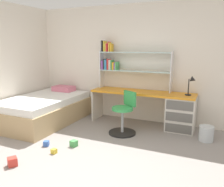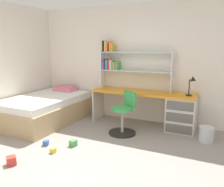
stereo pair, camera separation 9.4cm
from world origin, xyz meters
The scene contains 12 objects.
ground_plane centered at (0.00, 0.00, -0.01)m, with size 5.90×6.45×0.02m, color gray.
room_shell centered at (-1.30, 1.32, 1.27)m, with size 5.90×6.45×2.54m.
desk centered at (0.78, 2.42, 0.40)m, with size 2.16×0.56×0.71m.
bookshelf_hutch centered at (-0.30, 2.59, 1.31)m, with size 1.59×0.22×1.05m.
desk_lamp centered at (1.17, 2.41, 0.97)m, with size 0.20×0.17×0.38m.
swivel_chair centered at (0.04, 1.79, 0.32)m, with size 0.52×0.52×0.81m.
bed_platform centered at (-1.81, 1.71, 0.28)m, with size 1.25×2.01×0.69m.
waste_bin centered at (1.51, 2.05, 0.13)m, with size 0.25×0.25×0.27m, color silver.
toy_block_yellow_0 centered at (-0.64, 0.53, 0.04)m, with size 0.08×0.08×0.08m, color gold.
toy_block_green_1 centered at (-0.50, 0.88, 0.05)m, with size 0.10×0.10×0.10m, color #479E51.
toy_block_blue_2 centered at (-0.93, 0.71, 0.04)m, with size 0.09×0.09×0.09m, color #3860B7.
toy_block_red_3 centered at (-0.92, -0.02, 0.06)m, with size 0.12×0.12×0.12m, color red.
Camera 2 is at (1.67, -2.14, 1.65)m, focal length 37.40 mm.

